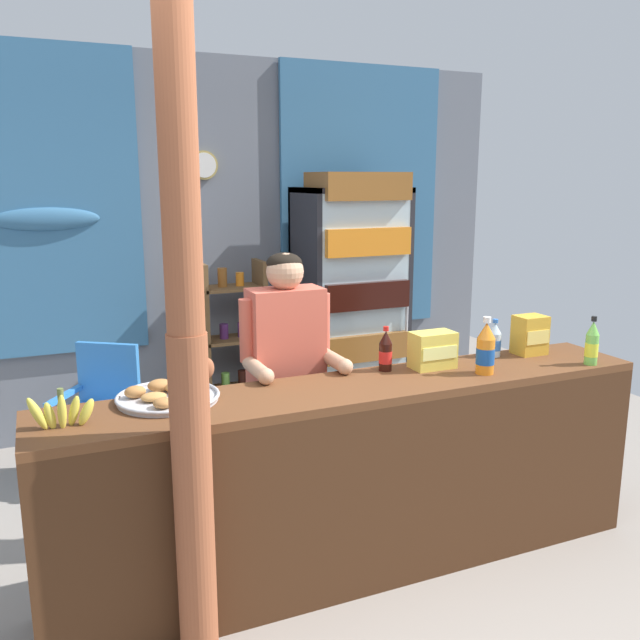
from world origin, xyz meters
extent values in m
plane|color=gray|center=(0.00, 1.07, 0.00)|extent=(6.98, 6.98, 0.00)
cube|color=slate|center=(0.00, 2.74, 1.39)|extent=(4.71, 0.12, 2.78)
cube|color=teal|center=(-1.23, 2.65, 1.72)|extent=(1.27, 0.04, 2.11)
ellipsoid|color=teal|center=(-1.23, 2.63, 1.62)|extent=(0.70, 0.10, 0.16)
cube|color=teal|center=(1.18, 2.65, 1.72)|extent=(1.40, 0.04, 2.11)
ellipsoid|color=teal|center=(1.18, 2.63, 1.62)|extent=(0.77, 0.10, 0.16)
cylinder|color=tan|center=(-0.12, 2.66, 1.99)|extent=(0.21, 0.03, 0.21)
cylinder|color=white|center=(-0.12, 2.65, 1.99)|extent=(0.18, 0.01, 0.18)
cube|color=beige|center=(-0.83, 2.66, 1.64)|extent=(0.24, 0.02, 0.18)
cube|color=brown|center=(0.03, 0.36, 0.93)|extent=(2.95, 0.48, 0.04)
cube|color=#432715|center=(0.03, 0.14, 0.45)|extent=(2.95, 0.04, 0.91)
cube|color=#432715|center=(-1.41, 0.36, 0.45)|extent=(0.08, 0.43, 0.91)
cube|color=#432715|center=(1.47, 0.36, 0.45)|extent=(0.08, 0.43, 0.91)
cylinder|color=#995133|center=(-0.85, 0.03, 0.67)|extent=(0.15, 0.15, 1.35)
cylinder|color=#995133|center=(-0.85, 0.03, 2.02)|extent=(0.14, 0.14, 1.35)
ellipsoid|color=#995133|center=(-0.78, 0.03, 1.21)|extent=(0.06, 0.05, 0.08)
cube|color=#232328|center=(0.90, 2.53, 0.91)|extent=(0.79, 0.04, 1.83)
cube|color=#232328|center=(0.52, 2.27, 0.91)|extent=(0.04, 0.57, 1.83)
cube|color=#232328|center=(1.27, 2.27, 0.91)|extent=(0.04, 0.57, 1.83)
cube|color=#232328|center=(0.90, 2.27, 1.81)|extent=(0.79, 0.57, 0.04)
cube|color=#232328|center=(0.90, 2.27, 0.04)|extent=(0.79, 0.57, 0.08)
cube|color=silver|center=(0.90, 1.99, 0.96)|extent=(0.73, 0.02, 1.67)
cylinder|color=#B7B7BC|center=(1.23, 1.96, 0.91)|extent=(0.02, 0.02, 0.40)
cube|color=silver|center=(0.90, 2.27, 0.54)|extent=(0.71, 0.49, 0.02)
cube|color=brown|center=(0.90, 2.15, 0.65)|extent=(0.67, 0.45, 0.20)
cube|color=silver|center=(0.90, 2.27, 0.94)|extent=(0.71, 0.49, 0.02)
cube|color=black|center=(0.90, 2.15, 1.05)|extent=(0.67, 0.45, 0.20)
cube|color=silver|center=(0.90, 2.27, 1.33)|extent=(0.71, 0.49, 0.02)
cube|color=orange|center=(0.90, 2.15, 1.44)|extent=(0.67, 0.45, 0.20)
cube|color=silver|center=(0.90, 2.27, 1.73)|extent=(0.71, 0.49, 0.02)
cube|color=brown|center=(0.90, 2.15, 1.84)|extent=(0.67, 0.45, 0.20)
cube|color=brown|center=(-0.24, 2.38, 0.65)|extent=(0.04, 0.28, 1.30)
cube|color=brown|center=(0.20, 2.38, 0.65)|extent=(0.04, 0.28, 1.30)
cube|color=brown|center=(-0.02, 2.38, 1.10)|extent=(0.44, 0.28, 0.02)
cylinder|color=brown|center=(-0.08, 2.38, 1.19)|extent=(0.07, 0.07, 0.14)
cylinder|color=orange|center=(0.05, 2.38, 1.17)|extent=(0.06, 0.06, 0.10)
cube|color=brown|center=(-0.02, 2.38, 0.71)|extent=(0.44, 0.28, 0.02)
cylinder|color=#56286B|center=(-0.08, 2.38, 0.78)|extent=(0.07, 0.07, 0.11)
cylinder|color=#56286B|center=(0.05, 2.38, 0.78)|extent=(0.05, 0.05, 0.11)
cube|color=brown|center=(-0.02, 2.38, 0.32)|extent=(0.44, 0.28, 0.02)
cylinder|color=#75C64C|center=(-0.08, 2.38, 0.40)|extent=(0.06, 0.06, 0.12)
cylinder|color=black|center=(0.05, 2.38, 0.40)|extent=(0.07, 0.07, 0.13)
cube|color=#3884D6|center=(-1.06, 1.86, 0.44)|extent=(0.61, 0.61, 0.04)
cube|color=#3884D6|center=(-0.95, 2.03, 0.66)|extent=(0.37, 0.27, 0.40)
cylinder|color=#3884D6|center=(-1.33, 1.81, 0.22)|extent=(0.04, 0.04, 0.44)
cylinder|color=#3884D6|center=(-1.01, 1.60, 0.22)|extent=(0.04, 0.04, 0.44)
cylinder|color=#3884D6|center=(-1.11, 2.12, 0.22)|extent=(0.04, 0.04, 0.44)
cylinder|color=#3884D6|center=(-0.80, 1.91, 0.22)|extent=(0.04, 0.04, 0.44)
cube|color=#3884D6|center=(-1.23, 1.97, 0.56)|extent=(0.26, 0.35, 0.03)
cube|color=#3884D6|center=(-0.90, 1.75, 0.56)|extent=(0.26, 0.35, 0.03)
cylinder|color=#28282D|center=(-0.26, 0.81, 0.41)|extent=(0.11, 0.11, 0.81)
cylinder|color=#28282D|center=(-0.10, 0.81, 0.41)|extent=(0.11, 0.11, 0.81)
cube|color=#D15B47|center=(-0.18, 0.81, 1.08)|extent=(0.38, 0.20, 0.54)
sphere|color=tan|center=(-0.18, 0.81, 1.43)|extent=(0.19, 0.19, 0.19)
ellipsoid|color=black|center=(-0.18, 0.82, 1.48)|extent=(0.18, 0.18, 0.10)
cylinder|color=#D15B47|center=(-0.38, 0.81, 1.15)|extent=(0.08, 0.08, 0.32)
cylinder|color=tan|center=(-0.38, 0.66, 0.99)|extent=(0.07, 0.26, 0.07)
sphere|color=tan|center=(-0.38, 0.53, 0.99)|extent=(0.08, 0.08, 0.08)
cylinder|color=#D15B47|center=(0.03, 0.81, 1.15)|extent=(0.08, 0.08, 0.32)
cylinder|color=tan|center=(0.03, 0.66, 0.99)|extent=(0.07, 0.26, 0.07)
sphere|color=tan|center=(0.03, 0.53, 0.99)|extent=(0.08, 0.08, 0.08)
cylinder|color=orange|center=(0.67, 0.27, 1.04)|extent=(0.09, 0.09, 0.18)
cone|color=orange|center=(0.67, 0.27, 1.17)|extent=(0.09, 0.09, 0.08)
cylinder|color=white|center=(0.67, 0.27, 1.22)|extent=(0.04, 0.04, 0.03)
cylinder|color=#194C99|center=(0.67, 0.27, 1.04)|extent=(0.09, 0.09, 0.08)
cylinder|color=silver|center=(0.91, 0.52, 1.01)|extent=(0.07, 0.07, 0.13)
cone|color=silver|center=(0.91, 0.52, 1.11)|extent=(0.07, 0.07, 0.06)
cylinder|color=blue|center=(0.91, 0.52, 1.14)|extent=(0.03, 0.03, 0.02)
cylinder|color=blue|center=(0.91, 0.52, 1.01)|extent=(0.07, 0.07, 0.06)
cylinder|color=black|center=(0.24, 0.51, 1.02)|extent=(0.07, 0.07, 0.14)
cone|color=black|center=(0.24, 0.51, 1.12)|extent=(0.07, 0.07, 0.06)
cylinder|color=red|center=(0.24, 0.51, 1.16)|extent=(0.03, 0.03, 0.02)
cylinder|color=red|center=(0.24, 0.51, 1.02)|extent=(0.07, 0.07, 0.06)
cylinder|color=#75C64C|center=(1.27, 0.19, 1.03)|extent=(0.07, 0.07, 0.16)
cone|color=#75C64C|center=(1.27, 0.19, 1.14)|extent=(0.07, 0.07, 0.07)
cylinder|color=black|center=(1.27, 0.19, 1.19)|extent=(0.03, 0.03, 0.03)
cylinder|color=yellow|center=(1.27, 0.19, 1.03)|extent=(0.07, 0.07, 0.07)
cube|color=#EAD14C|center=(0.49, 0.46, 1.04)|extent=(0.22, 0.13, 0.19)
cube|color=#FFFF8C|center=(0.49, 0.39, 1.04)|extent=(0.20, 0.00, 0.06)
cube|color=gold|center=(1.12, 0.48, 1.06)|extent=(0.16, 0.13, 0.21)
cube|color=#FFE26D|center=(1.12, 0.42, 1.06)|extent=(0.15, 0.00, 0.07)
cylinder|color=#BCBCC1|center=(-0.85, 0.48, 0.96)|extent=(0.43, 0.43, 0.02)
torus|color=#BCBCC1|center=(-0.85, 0.48, 0.97)|extent=(0.45, 0.45, 0.02)
ellipsoid|color=tan|center=(-0.78, 0.49, 0.99)|extent=(0.09, 0.08, 0.04)
ellipsoid|color=#C68947|center=(-0.81, 0.54, 0.99)|extent=(0.08, 0.06, 0.05)
ellipsoid|color=#B2753D|center=(-0.86, 0.58, 0.99)|extent=(0.11, 0.09, 0.05)
ellipsoid|color=#B2753D|center=(-0.98, 0.53, 0.99)|extent=(0.09, 0.07, 0.05)
ellipsoid|color=#C68947|center=(-0.91, 0.45, 0.98)|extent=(0.11, 0.08, 0.04)
ellipsoid|color=#B2753D|center=(-0.89, 0.35, 0.99)|extent=(0.08, 0.08, 0.04)
ellipsoid|color=#B2753D|center=(-0.78, 0.40, 0.99)|extent=(0.09, 0.07, 0.05)
ellipsoid|color=#DBCC42|center=(-1.37, 0.34, 1.01)|extent=(0.09, 0.05, 0.15)
ellipsoid|color=#DBCC42|center=(-1.32, 0.33, 1.00)|extent=(0.06, 0.04, 0.12)
ellipsoid|color=#DBCC42|center=(-1.28, 0.32, 1.01)|extent=(0.04, 0.03, 0.14)
ellipsoid|color=#DBCC42|center=(-1.24, 0.34, 1.01)|extent=(0.07, 0.03, 0.13)
ellipsoid|color=#DBCC42|center=(-1.19, 0.32, 1.00)|extent=(0.09, 0.05, 0.12)
cylinder|color=olive|center=(-1.28, 0.34, 1.08)|extent=(0.02, 0.02, 0.05)
camera|label=1|loc=(-1.33, -2.29, 1.89)|focal=37.16mm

